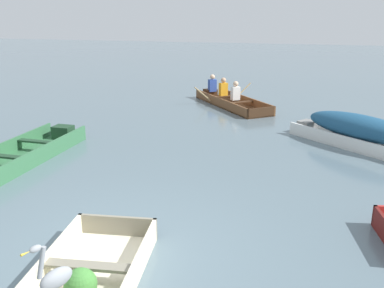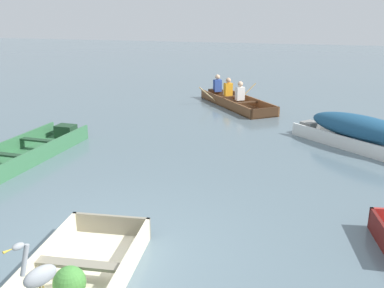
% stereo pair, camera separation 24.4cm
% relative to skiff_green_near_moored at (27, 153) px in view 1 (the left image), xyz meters
% --- Properties ---
extents(ground_plane, '(80.00, 80.00, 0.00)m').
position_rel_skiff_green_near_moored_xyz_m(ground_plane, '(3.59, -3.07, -0.12)').
color(ground_plane, slate).
extents(skiff_green_near_moored, '(1.04, 3.60, 0.36)m').
position_rel_skiff_green_near_moored_xyz_m(skiff_green_near_moored, '(0.00, 0.00, 0.00)').
color(skiff_green_near_moored, '#387047').
rests_on(skiff_green_near_moored, ground).
extents(skiff_white_mid_moored, '(3.29, 2.87, 0.77)m').
position_rel_skiff_green_near_moored_xyz_m(skiff_white_mid_moored, '(7.08, 2.86, 0.30)').
color(skiff_white_mid_moored, white).
rests_on(skiff_white_mid_moored, ground).
extents(rowboat_wooden_brown_with_crew, '(3.13, 3.50, 0.89)m').
position_rel_skiff_green_near_moored_xyz_m(rowboat_wooden_brown_with_crew, '(3.20, 6.75, 0.07)').
color(rowboat_wooden_brown_with_crew, brown).
rests_on(rowboat_wooden_brown_with_crew, ground).
extents(heron_on_dinghy, '(0.26, 0.45, 0.84)m').
position_rel_skiff_green_near_moored_xyz_m(heron_on_dinghy, '(3.86, -4.82, 0.75)').
color(heron_on_dinghy, olive).
rests_on(heron_on_dinghy, dinghy_cream_foreground).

